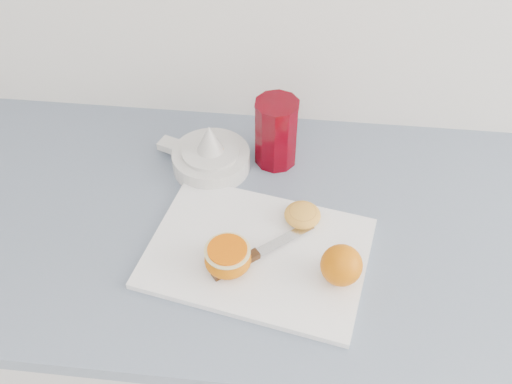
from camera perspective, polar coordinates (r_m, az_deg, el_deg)
counter at (r=1.41m, az=-1.54°, el=-14.64°), size 2.42×0.64×0.89m
cutting_board at (r=0.98m, az=0.17°, el=-6.07°), size 0.41×0.33×0.01m
whole_orange at (r=0.93m, az=8.54°, el=-7.25°), size 0.07×0.07×0.07m
half_orange at (r=0.94m, az=-2.84°, el=-6.62°), size 0.08×0.08×0.05m
squeezed_shell at (r=1.01m, az=4.67°, el=-2.27°), size 0.07×0.07×0.03m
paring_knife at (r=0.96m, az=-1.11°, el=-6.78°), size 0.17×0.14×0.01m
citrus_juicer at (r=1.12m, az=-4.61°, el=3.61°), size 0.19×0.15×0.10m
red_tumbler at (r=1.11m, az=2.03°, el=5.77°), size 0.09×0.09×0.14m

